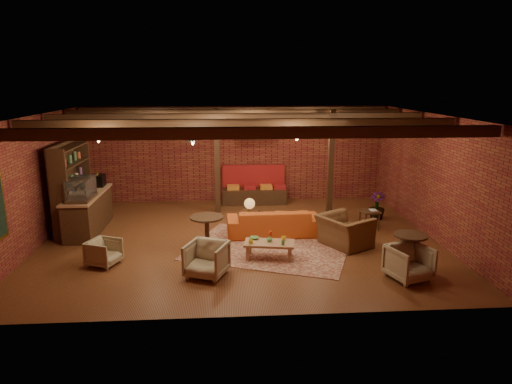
{
  "coord_description": "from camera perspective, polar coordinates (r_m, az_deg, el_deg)",
  "views": [
    {
      "loc": [
        -0.35,
        -11.24,
        4.03
      ],
      "look_at": [
        0.43,
        0.2,
        1.21
      ],
      "focal_mm": 32.0,
      "sensor_mm": 36.0,
      "label": 1
    }
  ],
  "objects": [
    {
      "name": "side_table_book",
      "position": [
        12.94,
        14.03,
        -2.44
      ],
      "size": [
        0.54,
        0.54,
        0.56
      ],
      "rotation": [
        0.0,
        0.0,
        0.13
      ],
      "color": "black",
      "rests_on": "floor"
    },
    {
      "name": "ceiling_spotlights",
      "position": [
        11.31,
        -2.14,
        7.86
      ],
      "size": [
        6.4,
        4.4,
        0.28
      ],
      "primitive_type": null,
      "color": "black",
      "rests_on": "ceiling"
    },
    {
      "name": "armchair_a",
      "position": [
        10.8,
        -18.5,
        -7.02
      ],
      "size": [
        0.78,
        0.8,
        0.64
      ],
      "primitive_type": "imported",
      "rotation": [
        0.0,
        0.0,
        1.18
      ],
      "color": "beige",
      "rests_on": "floor"
    },
    {
      "name": "armchair_right",
      "position": [
        11.53,
        11.03,
        -4.2
      ],
      "size": [
        1.26,
        1.41,
        1.04
      ],
      "primitive_type": "imported",
      "rotation": [
        0.0,
        0.0,
        2.1
      ],
      "color": "brown",
      "rests_on": "floor"
    },
    {
      "name": "armchair_b",
      "position": [
        9.72,
        -6.21,
        -8.18
      ],
      "size": [
        1.0,
        0.98,
        0.81
      ],
      "primitive_type": "imported",
      "rotation": [
        0.0,
        0.0,
        -0.38
      ],
      "color": "beige",
      "rests_on": "floor"
    },
    {
      "name": "plant_tall",
      "position": [
        13.79,
        15.09,
        1.59
      ],
      "size": [
        1.81,
        1.81,
        2.45
      ],
      "primitive_type": "imported",
      "rotation": [
        0.0,
        0.0,
        -0.41
      ],
      "color": "#4C7F4C",
      "rests_on": "floor"
    },
    {
      "name": "plant_counter",
      "position": [
        13.26,
        -19.79,
        0.75
      ],
      "size": [
        0.35,
        0.39,
        0.3
      ],
      "primitive_type": "imported",
      "color": "#337F33",
      "rests_on": "service_counter"
    },
    {
      "name": "wall_front",
      "position": [
        7.64,
        -1.08,
        -4.73
      ],
      "size": [
        10.0,
        0.02,
        3.2
      ],
      "primitive_type": "cube",
      "color": "maroon",
      "rests_on": "ground"
    },
    {
      "name": "shelving_hutch",
      "position": [
        13.32,
        -21.97,
        0.52
      ],
      "size": [
        0.52,
        2.0,
        2.4
      ],
      "primitive_type": null,
      "color": "black",
      "rests_on": "ground"
    },
    {
      "name": "round_table_left",
      "position": [
        11.13,
        -6.14,
        -4.39
      ],
      "size": [
        0.81,
        0.81,
        0.84
      ],
      "color": "black",
      "rests_on": "floor"
    },
    {
      "name": "rug",
      "position": [
        11.37,
        1.69,
        -6.92
      ],
      "size": [
        4.54,
        4.03,
        0.01
      ],
      "primitive_type": "cube",
      "rotation": [
        0.0,
        0.0,
        -0.36
      ],
      "color": "maroon",
      "rests_on": "floor"
    },
    {
      "name": "coffee_table",
      "position": [
        10.61,
        1.62,
        -6.49
      ],
      "size": [
        1.23,
        0.76,
        0.65
      ],
      "rotation": [
        0.0,
        0.0,
        -0.17
      ],
      "color": "#8B6241",
      "rests_on": "floor"
    },
    {
      "name": "service_sign",
      "position": [
        14.47,
        -0.13,
        7.14
      ],
      "size": [
        0.86,
        0.06,
        0.3
      ],
      "primitive_type": "cube",
      "color": "#EB4617",
      "rests_on": "ceiling"
    },
    {
      "name": "wall_right",
      "position": [
        12.68,
        21.13,
        1.82
      ],
      "size": [
        0.02,
        8.0,
        3.2
      ],
      "primitive_type": "cube",
      "color": "maroon",
      "rests_on": "ground"
    },
    {
      "name": "post_right",
      "position": [
        13.83,
        9.33,
        3.5
      ],
      "size": [
        0.16,
        0.16,
        3.2
      ],
      "primitive_type": "cube",
      "color": "black",
      "rests_on": "ground"
    },
    {
      "name": "service_counter",
      "position": [
        13.2,
        -20.29,
        -1.23
      ],
      "size": [
        0.8,
        2.5,
        1.6
      ],
      "primitive_type": null,
      "color": "black",
      "rests_on": "ground"
    },
    {
      "name": "floor",
      "position": [
        11.95,
        -2.02,
        -5.92
      ],
      "size": [
        10.0,
        10.0,
        0.0
      ],
      "primitive_type": "plane",
      "color": "#3D1D0F",
      "rests_on": "ground"
    },
    {
      "name": "ceiling_beams",
      "position": [
        11.29,
        -2.15,
        8.97
      ],
      "size": [
        9.8,
        6.4,
        0.22
      ],
      "primitive_type": null,
      "color": "black",
      "rests_on": "ceiling"
    },
    {
      "name": "post_left",
      "position": [
        14.05,
        -4.89,
        3.8
      ],
      "size": [
        0.16,
        0.16,
        3.2
      ],
      "primitive_type": "cube",
      "color": "black",
      "rests_on": "ground"
    },
    {
      "name": "round_table_right",
      "position": [
        10.39,
        18.65,
        -6.49
      ],
      "size": [
        0.71,
        0.71,
        0.83
      ],
      "color": "black",
      "rests_on": "floor"
    },
    {
      "name": "wall_back",
      "position": [
        15.44,
        -2.58,
        4.74
      ],
      "size": [
        10.0,
        0.02,
        3.2
      ],
      "primitive_type": "cube",
      "color": "maroon",
      "rests_on": "ground"
    },
    {
      "name": "wall_left",
      "position": [
        12.4,
        -25.85,
        1.11
      ],
      "size": [
        0.02,
        8.0,
        3.2
      ],
      "primitive_type": "cube",
      "color": "maroon",
      "rests_on": "ground"
    },
    {
      "name": "ceiling_pipe",
      "position": [
        12.9,
        -2.37,
        8.55
      ],
      "size": [
        9.6,
        0.12,
        0.12
      ],
      "primitive_type": "cylinder",
      "rotation": [
        0.0,
        1.57,
        0.0
      ],
      "color": "black",
      "rests_on": "ceiling"
    },
    {
      "name": "sofa",
      "position": [
        12.19,
        2.17,
        -3.75
      ],
      "size": [
        2.47,
        1.02,
        0.71
      ],
      "primitive_type": "imported",
      "rotation": [
        0.0,
        0.0,
        3.17
      ],
      "color": "#B64919",
      "rests_on": "floor"
    },
    {
      "name": "banquette",
      "position": [
        15.23,
        -0.24,
        0.41
      ],
      "size": [
        2.1,
        0.7,
        1.0
      ],
      "primitive_type": null,
      "color": "maroon",
      "rests_on": "ground"
    },
    {
      "name": "side_table_lamp",
      "position": [
        12.39,
        -0.81,
        -1.78
      ],
      "size": [
        0.57,
        0.57,
        0.92
      ],
      "rotation": [
        0.0,
        0.0,
        -0.38
      ],
      "color": "black",
      "rests_on": "floor"
    },
    {
      "name": "armchair_far",
      "position": [
        10.02,
        18.6,
        -8.19
      ],
      "size": [
        0.97,
        0.94,
        0.8
      ],
      "primitive_type": "imported",
      "rotation": [
        0.0,
        0.0,
        0.33
      ],
      "color": "beige",
      "rests_on": "floor"
    },
    {
      "name": "ceiling",
      "position": [
        11.28,
        -2.16,
        9.58
      ],
      "size": [
        10.0,
        8.0,
        0.02
      ],
      "primitive_type": "cube",
      "color": "black",
      "rests_on": "wall_back"
    }
  ]
}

